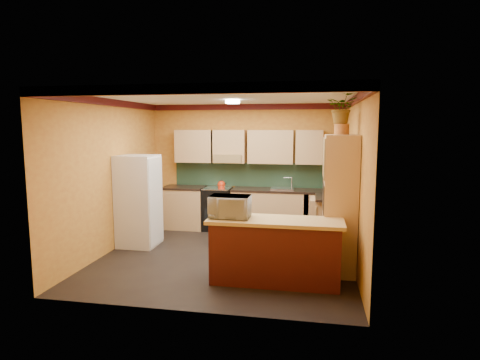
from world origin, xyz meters
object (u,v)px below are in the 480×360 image
stove (218,209)px  microwave (230,207)px  breakfast_bar (275,253)px  base_cabinets_back (246,210)px  fridge (138,201)px  pantry (339,204)px

stove → microwave: (0.87, -2.81, 0.63)m
stove → breakfast_bar: 3.19m
base_cabinets_back → stove: size_ratio=4.01×
base_cabinets_back → breakfast_bar: size_ratio=2.03×
fridge → pantry: (3.60, -0.67, 0.20)m
stove → microwave: size_ratio=1.60×
breakfast_bar → microwave: 0.92m
base_cabinets_back → pantry: (1.81, -2.09, 0.61)m
stove → fridge: (-1.17, -1.43, 0.39)m
stove → fridge: size_ratio=0.54×
base_cabinets_back → stove: (-0.62, -0.00, 0.02)m
pantry → microwave: bearing=-155.4°
fridge → microwave: 2.47m
pantry → stove: bearing=139.3°
base_cabinets_back → breakfast_bar: 2.95m
base_cabinets_back → fridge: (-1.79, -1.43, 0.41)m
microwave → breakfast_bar: bearing=-0.1°
base_cabinets_back → microwave: microwave is taller
pantry → breakfast_bar: pantry is taller
base_cabinets_back → stove: bearing=-180.0°
fridge → breakfast_bar: 3.05m
base_cabinets_back → microwave: size_ratio=6.42×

